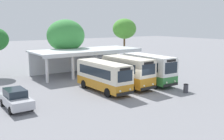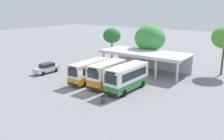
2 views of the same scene
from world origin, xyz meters
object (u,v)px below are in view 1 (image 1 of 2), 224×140
(waiting_chair_end_by_column, at_px, (81,72))
(waiting_chair_middle_seat, at_px, (90,71))
(city_bus_second_in_row, at_px, (128,71))
(litter_bin_apron, at_px, (186,88))
(city_bus_middle_cream, at_px, (149,68))
(waiting_chair_second_from_end, at_px, (85,71))
(parked_car_flank, at_px, (16,99))
(city_bus_nearest_orange, at_px, (103,75))

(waiting_chair_end_by_column, bearing_deg, waiting_chair_middle_seat, 3.75)
(city_bus_second_in_row, distance_m, litter_bin_apron, 6.41)
(city_bus_middle_cream, height_order, litter_bin_apron, city_bus_middle_cream)
(city_bus_middle_cream, bearing_deg, city_bus_second_in_row, -178.25)
(waiting_chair_end_by_column, bearing_deg, litter_bin_apron, -72.56)
(city_bus_second_in_row, xyz_separation_m, waiting_chair_second_from_end, (-0.31, 8.92, -1.30))
(city_bus_middle_cream, distance_m, waiting_chair_end_by_column, 9.74)
(city_bus_middle_cream, distance_m, parked_car_flank, 15.41)
(city_bus_second_in_row, distance_m, waiting_chair_end_by_column, 8.96)
(city_bus_nearest_orange, xyz_separation_m, waiting_chair_end_by_column, (2.13, 8.75, -1.18))
(city_bus_middle_cream, relative_size, waiting_chair_end_by_column, 8.42)
(waiting_chair_middle_seat, xyz_separation_m, litter_bin_apron, (2.98, -14.15, -0.07))
(parked_car_flank, bearing_deg, city_bus_second_in_row, 2.94)
(city_bus_middle_cream, distance_m, waiting_chair_second_from_end, 9.57)
(parked_car_flank, bearing_deg, city_bus_middle_cream, 2.69)
(waiting_chair_end_by_column, relative_size, waiting_chair_middle_seat, 1.00)
(waiting_chair_middle_seat, bearing_deg, parked_car_flank, -142.97)
(waiting_chair_second_from_end, bearing_deg, parked_car_flank, -141.27)
(city_bus_nearest_orange, xyz_separation_m, parked_car_flank, (-9.06, -0.68, -0.87))
(city_bus_nearest_orange, height_order, waiting_chair_middle_seat, city_bus_nearest_orange)
(waiting_chair_end_by_column, relative_size, waiting_chair_second_from_end, 1.00)
(waiting_chair_second_from_end, xyz_separation_m, waiting_chair_middle_seat, (0.72, -0.03, 0.00))
(waiting_chair_second_from_end, bearing_deg, waiting_chair_end_by_column, -170.39)
(city_bus_nearest_orange, relative_size, waiting_chair_end_by_column, 8.59)
(city_bus_middle_cream, xyz_separation_m, waiting_chair_middle_seat, (-2.74, 8.80, -1.32))
(city_bus_second_in_row, height_order, city_bus_middle_cream, city_bus_middle_cream)
(waiting_chair_second_from_end, bearing_deg, waiting_chair_middle_seat, -2.18)
(parked_car_flank, relative_size, litter_bin_apron, 4.70)
(city_bus_nearest_orange, relative_size, litter_bin_apron, 8.20)
(city_bus_second_in_row, relative_size, parked_car_flank, 1.57)
(city_bus_nearest_orange, distance_m, city_bus_second_in_row, 3.15)
(city_bus_middle_cream, relative_size, litter_bin_apron, 8.04)
(city_bus_middle_cream, relative_size, waiting_chair_middle_seat, 8.42)
(waiting_chair_middle_seat, bearing_deg, city_bus_nearest_orange, -111.94)
(waiting_chair_end_by_column, distance_m, waiting_chair_second_from_end, 0.73)
(city_bus_nearest_orange, relative_size, waiting_chair_middle_seat, 8.59)
(waiting_chair_end_by_column, xyz_separation_m, waiting_chair_second_from_end, (0.72, 0.12, 0.00))
(city_bus_second_in_row, distance_m, waiting_chair_middle_seat, 9.00)
(city_bus_middle_cream, xyz_separation_m, waiting_chair_end_by_column, (-4.17, 8.71, -1.32))
(waiting_chair_middle_seat, height_order, litter_bin_apron, litter_bin_apron)
(city_bus_second_in_row, bearing_deg, waiting_chair_end_by_column, 96.63)
(city_bus_nearest_orange, bearing_deg, parked_car_flank, -175.68)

